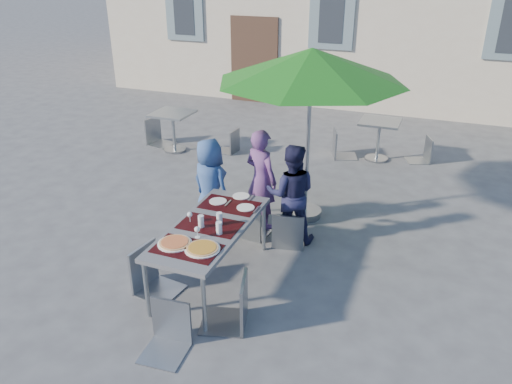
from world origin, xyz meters
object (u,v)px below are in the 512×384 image
at_px(chair_2, 289,209).
at_px(bg_chair_r_0, 230,128).
at_px(chair_5, 165,302).
at_px(chair_3, 148,244).
at_px(chair_0, 218,201).
at_px(patio_umbrella, 311,67).
at_px(child_1, 261,179).
at_px(chair_1, 251,203).
at_px(pizza_near_right, 202,248).
at_px(child_2, 291,194).
at_px(chair_4, 233,274).
at_px(bg_chair_l_0, 155,115).
at_px(bg_chair_r_1, 425,135).
at_px(bg_chair_l_1, 341,127).
at_px(dining_table, 210,229).
at_px(cafe_table_1, 379,133).
at_px(pizza_near_left, 175,243).
at_px(cafe_table_0, 173,124).
at_px(child_0, 210,184).

distance_m(chair_2, bg_chair_r_0, 3.73).
bearing_deg(chair_5, chair_3, 130.80).
distance_m(chair_0, patio_umbrella, 2.20).
relative_size(child_1, chair_1, 1.60).
height_order(pizza_near_right, chair_5, chair_5).
distance_m(child_2, chair_4, 1.90).
relative_size(child_1, chair_5, 1.53).
relative_size(bg_chair_l_0, bg_chair_r_1, 1.16).
height_order(child_2, chair_5, child_2).
relative_size(bg_chair_r_0, bg_chair_l_1, 0.87).
bearing_deg(patio_umbrella, chair_5, -98.32).
bearing_deg(dining_table, bg_chair_r_1, 67.75).
height_order(chair_0, chair_1, chair_1).
xyz_separation_m(bg_chair_l_0, bg_chair_r_0, (1.64, 0.10, -0.10)).
bearing_deg(chair_4, chair_0, 119.78).
bearing_deg(cafe_table_1, child_1, -109.37).
height_order(chair_1, chair_3, chair_3).
bearing_deg(chair_0, child_2, 10.97).
bearing_deg(pizza_near_left, cafe_table_1, 75.35).
bearing_deg(cafe_table_0, bg_chair_r_0, 17.74).
bearing_deg(child_0, bg_chair_r_0, -50.68).
height_order(pizza_near_left, chair_4, chair_4).
xyz_separation_m(child_1, chair_3, (-0.64, -1.91, -0.12)).
relative_size(patio_umbrella, cafe_table_0, 3.27).
distance_m(child_0, chair_2, 1.21).
xyz_separation_m(chair_4, patio_umbrella, (0.01, 2.65, 1.60)).
xyz_separation_m(pizza_near_left, pizza_near_right, (0.33, 0.01, 0.00)).
relative_size(pizza_near_left, cafe_table_0, 0.47).
xyz_separation_m(chair_1, bg_chair_l_1, (0.46, 3.53, 0.06)).
relative_size(child_0, cafe_table_1, 1.70).
xyz_separation_m(pizza_near_left, bg_chair_r_0, (-1.42, 4.62, -0.26)).
distance_m(dining_table, bg_chair_r_0, 4.40).
height_order(bg_chair_l_1, bg_chair_r_1, bg_chair_l_1).
xyz_separation_m(child_0, cafe_table_1, (1.80, 3.54, -0.12)).
height_order(pizza_near_left, chair_1, chair_1).
bearing_deg(bg_chair_l_1, cafe_table_1, 7.95).
relative_size(chair_5, patio_umbrella, 0.37).
relative_size(dining_table, pizza_near_right, 4.87).
bearing_deg(bg_chair_r_1, bg_chair_l_0, -169.42).
relative_size(child_2, chair_5, 1.45).
height_order(chair_3, patio_umbrella, patio_umbrella).
relative_size(dining_table, cafe_table_0, 2.32).
bearing_deg(chair_2, child_1, 143.65).
distance_m(cafe_table_0, bg_chair_r_0, 1.14).
bearing_deg(pizza_near_right, chair_3, 173.03).
relative_size(dining_table, chair_0, 2.12).
relative_size(child_0, chair_2, 1.39).
relative_size(chair_1, chair_4, 0.86).
xyz_separation_m(child_0, bg_chair_r_0, (-0.99, 2.90, -0.15)).
height_order(child_1, chair_2, child_1).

